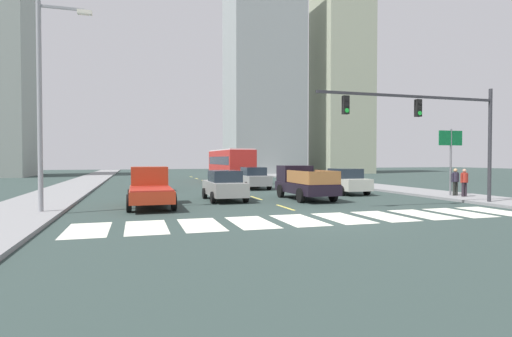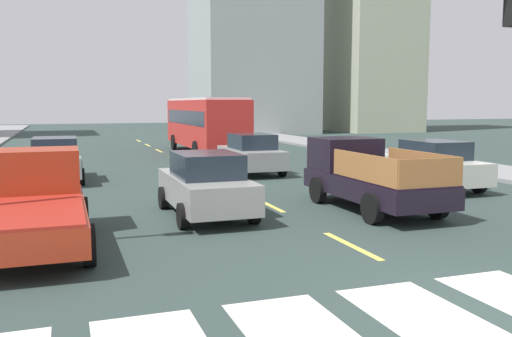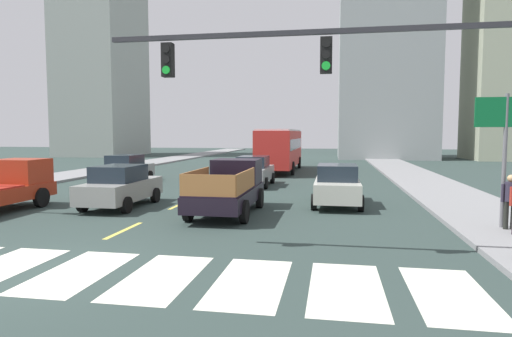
% 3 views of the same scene
% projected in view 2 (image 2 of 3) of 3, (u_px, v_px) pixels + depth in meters
% --- Properties ---
extents(ground_plane, '(160.00, 160.00, 0.00)m').
position_uv_depth(ground_plane, '(488.00, 313.00, 7.94)').
color(ground_plane, '#2E3D3A').
extents(sidewalk_right, '(3.72, 110.00, 0.15)m').
position_uv_depth(sidewalk_right, '(421.00, 160.00, 28.70)').
color(sidewalk_right, gray).
rests_on(sidewalk_right, ground).
extents(crosswalk_stripe_4, '(1.42, 3.10, 0.01)m').
position_uv_depth(crosswalk_stripe_4, '(433.00, 321.00, 7.63)').
color(crosswalk_stripe_4, silver).
rests_on(crosswalk_stripe_4, ground).
extents(lane_dash_0, '(0.16, 2.40, 0.01)m').
position_uv_depth(lane_dash_0, '(351.00, 245.00, 11.69)').
color(lane_dash_0, '#E0CD4F').
rests_on(lane_dash_0, ground).
extents(lane_dash_1, '(0.16, 2.40, 0.01)m').
position_uv_depth(lane_dash_1, '(269.00, 205.00, 16.37)').
color(lane_dash_1, '#E0CD4F').
rests_on(lane_dash_1, ground).
extents(lane_dash_2, '(0.16, 2.40, 0.01)m').
position_uv_depth(lane_dash_2, '(223.00, 182.00, 21.06)').
color(lane_dash_2, '#E0CD4F').
rests_on(lane_dash_2, ground).
extents(lane_dash_3, '(0.16, 2.40, 0.01)m').
position_uv_depth(lane_dash_3, '(194.00, 168.00, 25.74)').
color(lane_dash_3, '#E0CD4F').
rests_on(lane_dash_3, ground).
extents(lane_dash_4, '(0.16, 2.40, 0.01)m').
position_uv_depth(lane_dash_4, '(174.00, 158.00, 30.43)').
color(lane_dash_4, '#E0CD4F').
rests_on(lane_dash_4, ground).
extents(lane_dash_5, '(0.16, 2.40, 0.01)m').
position_uv_depth(lane_dash_5, '(159.00, 151.00, 35.12)').
color(lane_dash_5, '#E0CD4F').
rests_on(lane_dash_5, ground).
extents(lane_dash_6, '(0.16, 2.40, 0.01)m').
position_uv_depth(lane_dash_6, '(148.00, 145.00, 39.80)').
color(lane_dash_6, '#E0CD4F').
rests_on(lane_dash_6, ground).
extents(lane_dash_7, '(0.16, 2.40, 0.01)m').
position_uv_depth(lane_dash_7, '(139.00, 141.00, 44.49)').
color(lane_dash_7, '#E0CD4F').
rests_on(lane_dash_7, ground).
extents(pickup_stakebed, '(2.18, 5.20, 1.96)m').
position_uv_depth(pickup_stakebed, '(366.00, 176.00, 15.86)').
color(pickup_stakebed, black).
rests_on(pickup_stakebed, ground).
extents(pickup_dark, '(2.18, 5.20, 1.96)m').
position_uv_depth(pickup_dark, '(36.00, 202.00, 11.71)').
color(pickup_dark, '#A42D16').
rests_on(pickup_dark, ground).
extents(city_bus, '(2.72, 10.80, 3.32)m').
position_uv_depth(city_bus, '(205.00, 121.00, 32.79)').
color(city_bus, red).
rests_on(city_bus, ground).
extents(sedan_near_left, '(2.02, 4.40, 1.72)m').
position_uv_depth(sedan_near_left, '(55.00, 160.00, 21.13)').
color(sedan_near_left, gray).
rests_on(sedan_near_left, ground).
extents(sedan_near_right, '(2.02, 4.40, 1.72)m').
position_uv_depth(sedan_near_right, '(206.00, 184.00, 14.67)').
color(sedan_near_right, gray).
rests_on(sedan_near_right, ground).
extents(sedan_mid, '(2.02, 4.40, 1.72)m').
position_uv_depth(sedan_mid, '(251.00, 154.00, 23.62)').
color(sedan_mid, gray).
rests_on(sedan_mid, ground).
extents(sedan_far, '(2.02, 4.40, 1.72)m').
position_uv_depth(sedan_far, '(432.00, 165.00, 19.39)').
color(sedan_far, beige).
rests_on(sedan_far, ground).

